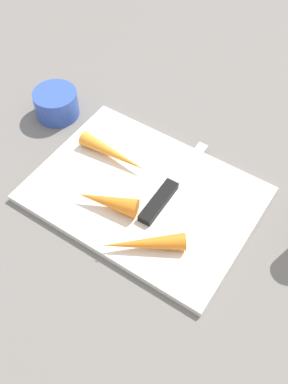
# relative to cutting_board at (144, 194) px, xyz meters

# --- Properties ---
(ground_plane) EXTENTS (1.40, 1.40, 0.00)m
(ground_plane) POSITION_rel_cutting_board_xyz_m (0.00, 0.00, -0.01)
(ground_plane) COLOR slate
(cutting_board) EXTENTS (0.36, 0.26, 0.01)m
(cutting_board) POSITION_rel_cutting_board_xyz_m (0.00, 0.00, 0.00)
(cutting_board) COLOR silver
(cutting_board) RESTS_ON ground_plane
(knife) EXTENTS (0.02, 0.20, 0.01)m
(knife) POSITION_rel_cutting_board_xyz_m (-0.03, -0.01, 0.01)
(knife) COLOR #B7B7BC
(knife) RESTS_ON cutting_board
(carrot_shortest) EXTENTS (0.10, 0.06, 0.03)m
(carrot_shortest) POSITION_rel_cutting_board_xyz_m (0.03, 0.06, 0.02)
(carrot_shortest) COLOR orange
(carrot_shortest) RESTS_ON cutting_board
(carrot_medium) EXTENTS (0.12, 0.10, 0.03)m
(carrot_medium) POSITION_rel_cutting_board_xyz_m (-0.06, 0.09, 0.02)
(carrot_medium) COLOR orange
(carrot_medium) RESTS_ON cutting_board
(carrot_longest) EXTENTS (0.13, 0.03, 0.03)m
(carrot_longest) POSITION_rel_cutting_board_xyz_m (0.08, -0.03, 0.02)
(carrot_longest) COLOR orange
(carrot_longest) RESTS_ON cutting_board
(small_bowl) EXTENTS (0.08, 0.08, 0.05)m
(small_bowl) POSITION_rel_cutting_board_xyz_m (0.25, -0.07, 0.02)
(small_bowl) COLOR #3351B2
(small_bowl) RESTS_ON ground_plane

